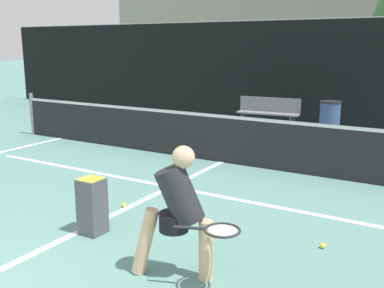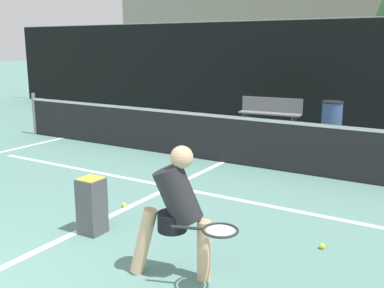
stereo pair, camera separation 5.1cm
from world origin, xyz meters
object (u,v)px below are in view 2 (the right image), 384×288
at_px(courtside_bench, 270,112).
at_px(parked_car, 292,93).
at_px(player_practicing, 177,208).
at_px(ball_hopper, 92,204).
at_px(trash_bin, 332,119).

bearing_deg(courtside_bench, parked_car, 95.43).
height_order(player_practicing, parked_car, parked_car).
xyz_separation_m(ball_hopper, parked_car, (-1.47, 11.64, 0.21)).
relative_size(player_practicing, trash_bin, 1.52).
height_order(player_practicing, trash_bin, player_practicing).
bearing_deg(ball_hopper, parked_car, 97.18).
xyz_separation_m(courtside_bench, parked_car, (-0.74, 3.90, 0.11)).
bearing_deg(trash_bin, player_practicing, -86.33).
relative_size(ball_hopper, trash_bin, 0.79).
relative_size(courtside_bench, trash_bin, 1.92).
bearing_deg(player_practicing, ball_hopper, 146.15).
bearing_deg(trash_bin, parked_car, 120.97).
bearing_deg(player_practicing, parked_car, 83.65).
xyz_separation_m(player_practicing, courtside_bench, (-2.22, 8.10, -0.26)).
relative_size(courtside_bench, parked_car, 0.37).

